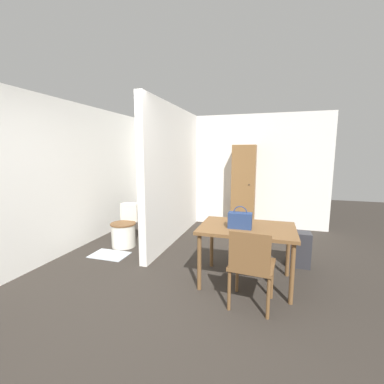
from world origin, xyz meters
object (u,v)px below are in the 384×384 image
Objects in this scene: wooden_chair at (251,264)px; wooden_cabinet at (244,187)px; toilet at (125,230)px; dining_table at (247,233)px; space_heater at (298,249)px; handbag at (240,220)px.

wooden_chair is 3.05m from wooden_cabinet.
dining_table is at bearing -18.60° from toilet.
dining_table is 2.28× the size of space_heater.
handbag reaches higher than space_heater.
toilet is at bearing -138.19° from wooden_cabinet.
wooden_cabinet is (-0.21, 2.54, 0.07)m from handbag.
space_heater is at bearing 46.45° from handbag.
dining_table reaches higher than toilet.
toilet reaches higher than space_heater.
toilet is 2.64m from wooden_cabinet.
toilet is (-2.31, 1.29, -0.21)m from wooden_chair.
wooden_cabinet is 3.56× the size of space_heater.
handbag reaches higher than toilet.
handbag is at bearing -85.18° from wooden_cabinet.
wooden_cabinet is at bearing 102.47° from wooden_chair.
wooden_chair is 1.20× the size of toilet.
handbag is (2.13, -0.83, 0.55)m from toilet.
dining_table is 2.36m from toilet.
wooden_cabinet reaches higher than toilet.
toilet is 2.91m from space_heater.
toilet is 1.43× the size of space_heater.
toilet is at bearing 179.79° from space_heater.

